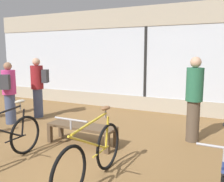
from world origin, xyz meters
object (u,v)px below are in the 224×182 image
bicycle_left (3,141)px  bicycle_right (92,156)px  display_bench (82,128)px  customer_near_rack (9,91)px  customer_by_window (38,86)px  customer_mid_floor (194,98)px

bicycle_left → bicycle_right: size_ratio=0.96×
bicycle_right → display_bench: (-0.94, 1.19, -0.07)m
display_bench → bicycle_left: bearing=-117.4°
bicycle_left → customer_near_rack: customer_near_rack is taller
bicycle_left → customer_by_window: bearing=121.9°
bicycle_right → customer_mid_floor: 2.62m
customer_near_rack → customer_by_window: size_ratio=0.95×
customer_mid_floor → bicycle_left: bearing=-136.5°
bicycle_right → display_bench: 1.52m
bicycle_left → customer_mid_floor: (2.61, 2.48, 0.53)m
customer_near_rack → bicycle_left: bearing=-44.1°
bicycle_left → customer_by_window: customer_by_window is taller
display_bench → customer_by_window: 2.66m
display_bench → customer_near_rack: (-2.46, 0.43, 0.52)m
customer_near_rack → customer_mid_floor: bearing=9.6°
customer_by_window → customer_mid_floor: (4.21, -0.09, 0.02)m
bicycle_right → display_bench: bearing=128.4°
display_bench → customer_by_window: customer_by_window is taller
customer_near_rack → customer_by_window: customer_by_window is taller
customer_by_window → bicycle_right: bearing=-37.4°
bicycle_left → customer_mid_floor: 3.64m
customer_near_rack → customer_by_window: 0.86m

